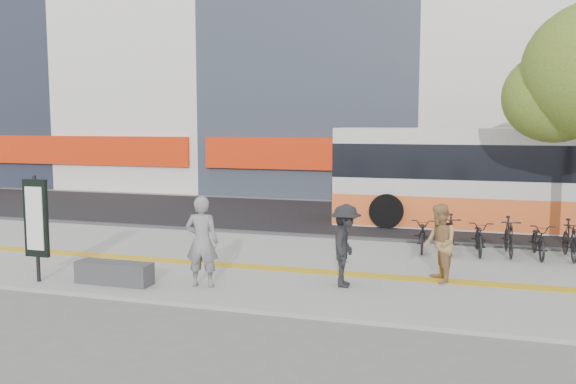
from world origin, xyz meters
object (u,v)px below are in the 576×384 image
(signboard, at_px, (36,220))
(pedestrian_tan, at_px, (439,243))
(bench, at_px, (114,273))
(seated_woman, at_px, (202,241))
(pedestrian_dark, at_px, (345,246))
(bus, at_px, (524,181))

(signboard, height_order, pedestrian_tan, signboard)
(bench, distance_m, seated_woman, 1.96)
(pedestrian_dark, bearing_deg, signboard, 99.30)
(bus, distance_m, seated_woman, 11.46)
(bus, distance_m, pedestrian_tan, 7.91)
(bench, height_order, bus, bus)
(bench, relative_size, bus, 0.14)
(signboard, distance_m, seated_woman, 3.48)
(bus, relative_size, seated_woman, 6.40)
(seated_woman, bearing_deg, bench, 1.93)
(bus, height_order, pedestrian_dark, bus)
(signboard, xyz_separation_m, pedestrian_dark, (6.12, 1.52, -0.46))
(pedestrian_tan, bearing_deg, bench, -91.76)
(seated_woman, relative_size, pedestrian_dark, 1.11)
(bench, distance_m, pedestrian_tan, 6.66)
(seated_woman, bearing_deg, pedestrian_tan, -167.56)
(bench, xyz_separation_m, bus, (8.40, 9.70, 1.22))
(bus, relative_size, pedestrian_tan, 7.25)
(bench, height_order, pedestrian_tan, pedestrian_tan)
(pedestrian_dark, bearing_deg, pedestrian_tan, -67.88)
(bus, height_order, seated_woman, bus)
(signboard, xyz_separation_m, pedestrian_tan, (7.89, 2.41, -0.48))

